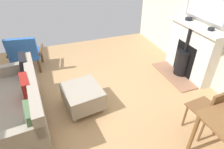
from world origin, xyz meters
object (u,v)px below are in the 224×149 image
object	(u,v)px
dining_chair_near_fireplace	(211,109)
mantel_bowl_near	(189,19)
mantel_bowl_far	(211,29)
ottoman	(83,96)
fireplace	(189,53)
armchair_accent	(25,52)
sofa	(19,105)

from	to	relation	value
dining_chair_near_fireplace	mantel_bowl_near	bearing A→B (deg)	-115.99
mantel_bowl_far	ottoman	world-z (taller)	mantel_bowl_far
fireplace	armchair_accent	bearing A→B (deg)	-22.00
armchair_accent	mantel_bowl_far	bearing A→B (deg)	153.64
mantel_bowl_far	dining_chair_near_fireplace	size ratio (longest dim) A/B	0.13
ottoman	armchair_accent	world-z (taller)	armchair_accent
mantel_bowl_near	sofa	world-z (taller)	mantel_bowl_near
mantel_bowl_near	dining_chair_near_fireplace	world-z (taller)	mantel_bowl_near
mantel_bowl_far	dining_chair_near_fireplace	world-z (taller)	mantel_bowl_far
mantel_bowl_far	ottoman	bearing A→B (deg)	-1.07
fireplace	ottoman	xyz separation A→B (m)	(2.36, 0.28, -0.26)
fireplace	mantel_bowl_far	world-z (taller)	mantel_bowl_far
mantel_bowl_near	armchair_accent	world-z (taller)	mantel_bowl_near
ottoman	armchair_accent	bearing A→B (deg)	-60.60
fireplace	mantel_bowl_near	world-z (taller)	mantel_bowl_near
sofa	armchair_accent	xyz separation A→B (m)	(-0.08, -1.62, 0.10)
fireplace	dining_chair_near_fireplace	size ratio (longest dim) A/B	1.51
ottoman	armchair_accent	distance (m)	1.84
sofa	fireplace	bearing A→B (deg)	-174.83
ottoman	dining_chair_near_fireplace	size ratio (longest dim) A/B	0.87
fireplace	mantel_bowl_far	bearing A→B (deg)	97.99
fireplace	mantel_bowl_near	distance (m)	0.70
sofa	ottoman	xyz separation A→B (m)	(-0.98, -0.03, -0.12)
fireplace	armchair_accent	world-z (taller)	fireplace
mantel_bowl_near	sofa	distance (m)	3.52
mantel_bowl_far	ottoman	size ratio (longest dim) A/B	0.15
mantel_bowl_far	ottoman	distance (m)	2.57
sofa	ottoman	size ratio (longest dim) A/B	2.39
fireplace	mantel_bowl_far	distance (m)	0.71
armchair_accent	dining_chair_near_fireplace	xyz separation A→B (m)	(-2.45, 2.78, 0.04)
mantel_bowl_near	ottoman	world-z (taller)	mantel_bowl_near
fireplace	armchair_accent	size ratio (longest dim) A/B	1.52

